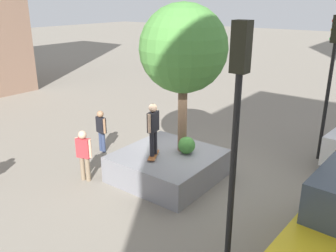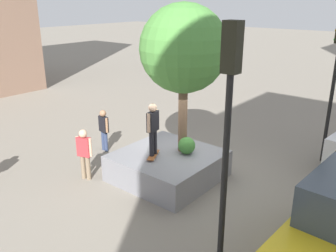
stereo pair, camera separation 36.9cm
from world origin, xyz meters
name	(u,v)px [view 1 (the left image)]	position (x,y,z in m)	size (l,w,h in m)	color
ground_plane	(184,174)	(0.00, 0.00, 0.00)	(120.00, 120.00, 0.00)	gray
planter_ledge	(168,166)	(0.51, -0.27, 0.42)	(2.91, 2.88, 0.83)	gray
plaza_tree	(183,49)	(0.02, -0.09, 3.97)	(2.57, 2.57, 4.45)	brown
boxwood_shrub	(187,145)	(0.14, 0.17, 1.10)	(0.53, 0.53, 0.53)	#3D7A33
skateboard	(154,155)	(0.98, -0.46, 0.89)	(0.81, 0.56, 0.07)	brown
skateboarder	(153,126)	(0.98, -0.46, 1.83)	(0.54, 0.26, 1.60)	black
traffic_light_corner	(237,117)	(3.15, 3.24, 3.39)	(0.34, 0.29, 5.02)	black
traffic_light_median	(332,65)	(-3.86, 3.08, 3.30)	(0.34, 0.37, 4.87)	black
passerby_with_bag	(84,152)	(2.18, -2.21, 0.95)	(0.30, 0.54, 1.64)	#847056
bystander_watching	(101,128)	(0.31, -3.46, 0.91)	(0.25, 0.52, 1.57)	navy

